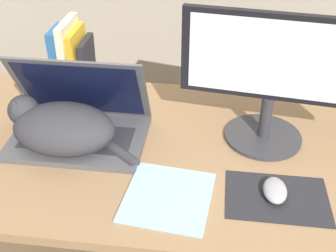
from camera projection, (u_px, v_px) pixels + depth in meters
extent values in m
cube|color=#93704C|center=(154.00, 149.00, 1.26)|extent=(1.45, 0.76, 0.03)
cylinder|color=#38383D|center=(12.00, 157.00, 1.80)|extent=(0.04, 0.04, 0.70)
cube|color=#4C4C51|center=(79.00, 138.00, 1.27)|extent=(0.40, 0.27, 0.02)
cube|color=#28282D|center=(77.00, 138.00, 1.25)|extent=(0.33, 0.14, 0.00)
cube|color=#4C4C51|center=(81.00, 89.00, 1.25)|extent=(0.40, 0.13, 0.24)
cube|color=#0F1433|center=(81.00, 90.00, 1.25)|extent=(0.36, 0.11, 0.21)
ellipsoid|color=#333338|center=(64.00, 128.00, 1.21)|extent=(0.31, 0.23, 0.13)
sphere|color=#333338|center=(24.00, 110.00, 1.24)|extent=(0.09, 0.09, 0.09)
cone|color=#333338|center=(23.00, 96.00, 1.24)|extent=(0.04, 0.04, 0.03)
cone|color=#333338|center=(15.00, 105.00, 1.20)|extent=(0.04, 0.04, 0.03)
cylinder|color=#333338|center=(120.00, 153.00, 1.19)|extent=(0.13, 0.11, 0.03)
cylinder|color=#333338|center=(263.00, 136.00, 1.28)|extent=(0.23, 0.23, 0.01)
cylinder|color=#333338|center=(266.00, 117.00, 1.24)|extent=(0.04, 0.04, 0.13)
cube|color=black|center=(275.00, 58.00, 1.13)|extent=(0.51, 0.08, 0.25)
cube|color=white|center=(276.00, 60.00, 1.12)|extent=(0.47, 0.06, 0.22)
cube|color=#232328|center=(277.00, 197.00, 1.07)|extent=(0.26, 0.18, 0.00)
ellipsoid|color=#99999E|center=(275.00, 190.00, 1.07)|extent=(0.06, 0.10, 0.03)
cube|color=#285B93|center=(61.00, 60.00, 1.46)|extent=(0.04, 0.12, 0.23)
cube|color=beige|center=(70.00, 57.00, 1.45)|extent=(0.03, 0.17, 0.26)
cube|color=gold|center=(79.00, 61.00, 1.45)|extent=(0.04, 0.16, 0.23)
cube|color=#232328|center=(88.00, 66.00, 1.46)|extent=(0.02, 0.13, 0.20)
cube|color=#99C6E0|center=(168.00, 197.00, 1.07)|extent=(0.24, 0.24, 0.01)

